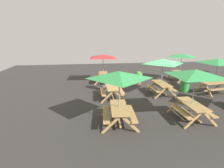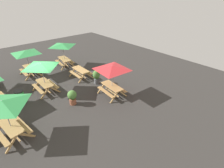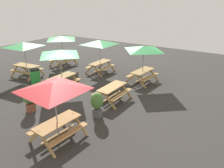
{
  "view_description": "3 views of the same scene",
  "coord_description": "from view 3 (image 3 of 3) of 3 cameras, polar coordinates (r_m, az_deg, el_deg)",
  "views": [
    {
      "loc": [
        -10.29,
        4.71,
        3.64
      ],
      "look_at": [
        -0.28,
        3.28,
        0.9
      ],
      "focal_mm": 28.0,
      "sensor_mm": 36.0,
      "label": 1
    },
    {
      "loc": [
        11.77,
        -3.62,
        6.88
      ],
      "look_at": [
        3.63,
        3.44,
        0.9
      ],
      "focal_mm": 28.0,
      "sensor_mm": 36.0,
      "label": 2
    },
    {
      "loc": [
        8.3,
        8.9,
        5.0
      ],
      "look_at": [
        -0.28,
        3.28,
        0.9
      ],
      "focal_mm": 35.0,
      "sensor_mm": 36.0,
      "label": 3
    }
  ],
  "objects": [
    {
      "name": "picnic_table_7",
      "position": [
        15.4,
        -22.07,
        8.94
      ],
      "size": [
        2.81,
        2.81,
        2.34
      ],
      "rotation": [
        0.0,
        0.0,
        1.69
      ],
      "color": "tan",
      "rests_on": "ground"
    },
    {
      "name": "picnic_table_5",
      "position": [
        17.2,
        -13.08,
        11.16
      ],
      "size": [
        2.07,
        2.07,
        2.34
      ],
      "rotation": [
        0.0,
        0.0,
        -0.03
      ],
      "color": "tan",
      "rests_on": "ground"
    },
    {
      "name": "picnic_table_1",
      "position": [
        11.17,
        0.0,
        -1.61
      ],
      "size": [
        1.82,
        1.55,
        0.81
      ],
      "rotation": [
        0.0,
        0.0,
        -0.01
      ],
      "color": "tan",
      "rests_on": "ground"
    },
    {
      "name": "potted_plant_0",
      "position": [
        9.64,
        -3.92,
        -5.13
      ],
      "size": [
        0.57,
        0.57,
        1.16
      ],
      "color": "#59595B",
      "rests_on": "ground"
    },
    {
      "name": "picnic_table_4",
      "position": [
        15.06,
        -3.21,
        10.22
      ],
      "size": [
        2.83,
        2.83,
        2.34
      ],
      "rotation": [
        0.0,
        0.0,
        -0.01
      ],
      "color": "tan",
      "rests_on": "ground"
    },
    {
      "name": "picnic_table_3",
      "position": [
        13.34,
        8.27,
        8.52
      ],
      "size": [
        2.17,
        2.17,
        2.34
      ],
      "rotation": [
        0.0,
        0.0,
        -0.09
      ],
      "color": "tan",
      "rests_on": "ground"
    },
    {
      "name": "picnic_table_2",
      "position": [
        7.78,
        -14.93,
        -1.74
      ],
      "size": [
        2.82,
        2.82,
        2.34
      ],
      "rotation": [
        0.0,
        0.0,
        -0.07
      ],
      "color": "tan",
      "rests_on": "ground"
    },
    {
      "name": "trash_bin_green",
      "position": [
        14.09,
        -19.41,
        1.86
      ],
      "size": [
        0.59,
        0.59,
        0.98
      ],
      "color": "green",
      "rests_on": "ground"
    },
    {
      "name": "ground_plane",
      "position": [
        13.16,
        -12.72,
        -1.11
      ],
      "size": [
        28.14,
        28.14,
        0.0
      ],
      "primitive_type": "plane",
      "color": "#33302D",
      "rests_on": "ground"
    },
    {
      "name": "picnic_table_0",
      "position": [
        12.51,
        -13.48,
        7.27
      ],
      "size": [
        2.03,
        2.03,
        2.34
      ],
      "rotation": [
        0.0,
        0.0,
        0.01
      ],
      "color": "tan",
      "rests_on": "ground"
    },
    {
      "name": "potted_plant_1",
      "position": [
        10.81,
        -20.69,
        -3.83
      ],
      "size": [
        0.6,
        0.6,
        1.03
      ],
      "color": "#935138",
      "rests_on": "ground"
    }
  ]
}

